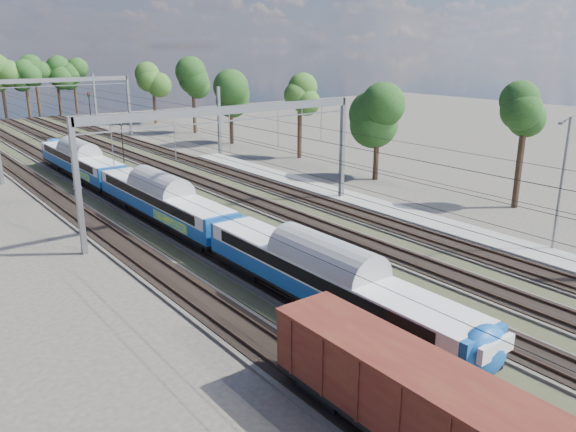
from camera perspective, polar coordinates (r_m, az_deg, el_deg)
track_bed at (r=57.02m, az=-13.68°, el=3.08°), size 21.00×130.00×0.34m
platform at (r=44.70m, az=14.57°, el=-0.68°), size 3.00×70.00×0.30m
catenary at (r=63.12m, az=-16.70°, el=9.96°), size 25.65×130.00×9.00m
tree_belt at (r=103.71m, az=-22.03°, el=12.81°), size 39.87×99.76×11.95m
emu_train at (r=43.68m, az=-12.57°, el=2.04°), size 2.72×57.63×3.98m
freight_boxcar at (r=19.67m, az=13.70°, el=-18.33°), size 2.65×12.78×3.30m
worker at (r=76.34m, az=-20.89°, el=6.41°), size 0.57×0.70×1.65m
signal_near at (r=68.67m, az=-16.52°, el=7.80°), size 0.35×0.32×5.09m
signal_far at (r=99.41m, az=-19.49°, el=10.48°), size 0.41×0.37×6.02m
lamp_post at (r=40.24m, az=26.00°, el=3.24°), size 1.51×0.53×9.00m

